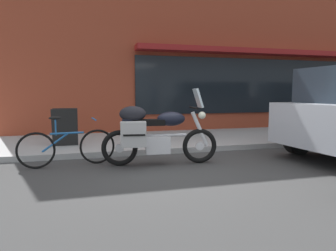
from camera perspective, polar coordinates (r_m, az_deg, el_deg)
The scene contains 4 objects.
ground_plane at distance 5.16m, azimuth 3.27°, elevation -8.56°, with size 80.00×80.00×0.00m, color #363636.
touring_motorcycle at distance 5.38m, azimuth -2.82°, elevation -1.33°, with size 2.14×0.63×1.41m.
parked_bicycle at distance 5.64m, azimuth -18.89°, elevation -3.87°, with size 1.69×0.48×0.91m.
sandwich_board_sign at distance 7.13m, azimuth -19.27°, elevation -0.27°, with size 0.55×0.40×0.84m.
Camera 1 is at (-1.56, -4.73, 1.33)m, focal length 31.54 mm.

